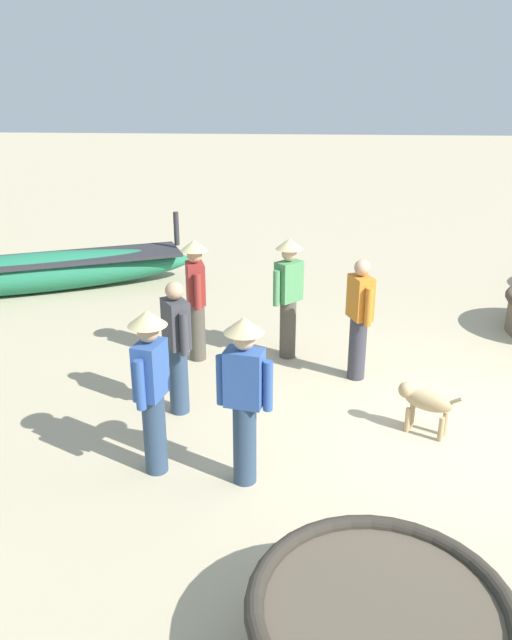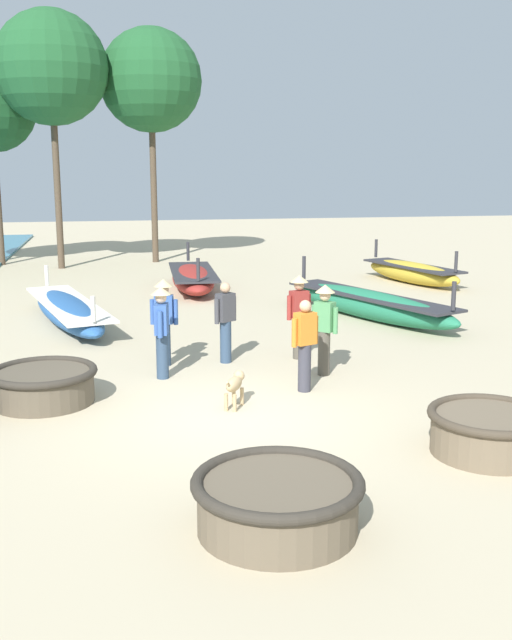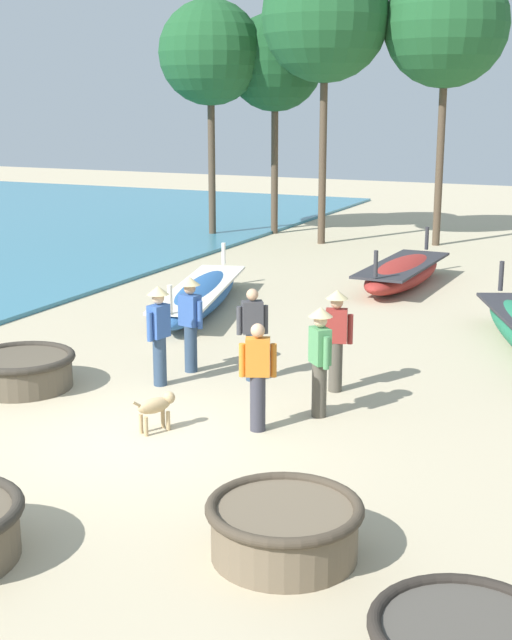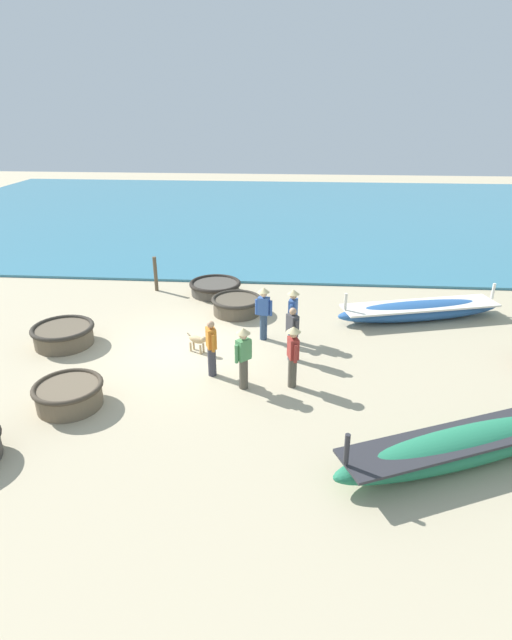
% 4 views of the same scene
% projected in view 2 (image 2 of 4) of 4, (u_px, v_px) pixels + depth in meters
% --- Properties ---
extents(ground_plane, '(80.00, 80.00, 0.00)m').
position_uv_depth(ground_plane, '(231.00, 416.00, 11.43)').
color(ground_plane, '#BCAD8C').
extents(coracle_upturned, '(1.83, 1.83, 0.61)m').
position_uv_depth(coracle_upturned, '(277.00, 501.00, 7.84)').
color(coracle_upturned, brown).
rests_on(coracle_upturned, ground).
extents(coracle_far_left, '(1.64, 1.64, 0.60)m').
position_uv_depth(coracle_far_left, '(489.00, 430.00, 9.92)').
color(coracle_far_left, brown).
rests_on(coracle_far_left, ground).
extents(coracle_far_right, '(1.73, 1.73, 0.57)m').
position_uv_depth(coracle_far_right, '(43.00, 384.00, 12.03)').
color(coracle_far_right, brown).
rests_on(coracle_far_right, ground).
extents(long_boat_blue_hull, '(2.51, 5.78, 1.09)m').
position_uv_depth(long_boat_blue_hull, '(68.00, 311.00, 17.94)').
color(long_boat_blue_hull, '#285693').
rests_on(long_boat_blue_hull, ground).
extents(long_boat_green_hull, '(1.40, 4.66, 1.24)m').
position_uv_depth(long_boat_green_hull, '(193.00, 278.00, 22.68)').
color(long_boat_green_hull, maroon).
rests_on(long_boat_green_hull, ground).
extents(long_boat_white_hull, '(3.18, 5.71, 1.28)m').
position_uv_depth(long_boat_white_hull, '(369.00, 304.00, 18.54)').
color(long_boat_white_hull, '#237551').
rests_on(long_boat_white_hull, ground).
extents(long_boat_ochre_hull, '(2.21, 4.37, 1.23)m').
position_uv_depth(long_boat_ochre_hull, '(412.00, 272.00, 23.99)').
color(long_boat_ochre_hull, gold).
rests_on(long_boat_ochre_hull, ground).
extents(fisherman_standing_right, '(0.52, 0.36, 1.67)m').
position_uv_depth(fisherman_standing_right, '(164.00, 316.00, 14.12)').
color(fisherman_standing_right, '#2D425B').
rests_on(fisherman_standing_right, ground).
extents(fisherman_hauling, '(0.40, 0.40, 1.67)m').
position_uv_depth(fisherman_hauling, '(325.00, 324.00, 13.48)').
color(fisherman_hauling, '#4C473D').
rests_on(fisherman_hauling, ground).
extents(fisherman_standing_left, '(0.51, 0.36, 1.67)m').
position_uv_depth(fisherman_standing_left, '(299.00, 311.00, 14.62)').
color(fisherman_standing_left, '#4C473D').
rests_on(fisherman_standing_left, ground).
extents(fisherman_by_coracle, '(0.36, 0.52, 1.67)m').
position_uv_depth(fisherman_by_coracle, '(162.00, 326.00, 13.26)').
color(fisherman_by_coracle, '#2D425B').
rests_on(fisherman_by_coracle, ground).
extents(fisherman_with_hat, '(0.50, 0.33, 1.57)m').
position_uv_depth(fisherman_with_hat, '(305.00, 343.00, 12.53)').
color(fisherman_with_hat, '#383842').
rests_on(fisherman_with_hat, ground).
extents(fisherman_crouching, '(0.46, 0.37, 1.57)m').
position_uv_depth(fisherman_crouching, '(226.00, 320.00, 14.35)').
color(fisherman_crouching, '#2D425B').
rests_on(fisherman_crouching, ground).
extents(dog, '(0.42, 0.63, 0.55)m').
position_uv_depth(dog, '(235.00, 384.00, 11.80)').
color(dog, tan).
rests_on(dog, ground).
extents(tree_center, '(3.95, 3.95, 9.00)m').
position_uv_depth(tree_center, '(51.00, 68.00, 25.96)').
color(tree_center, '#4C3D2D').
rests_on(tree_center, ground).
extents(tree_left_mid, '(3.82, 3.82, 8.71)m').
position_uv_depth(tree_left_mid, '(151.00, 81.00, 27.78)').
color(tree_left_mid, '#4C3D2D').
rests_on(tree_left_mid, ground).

